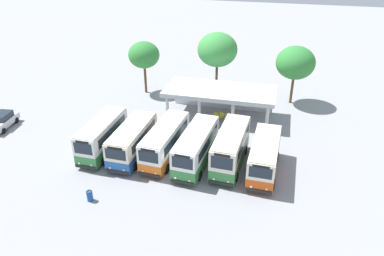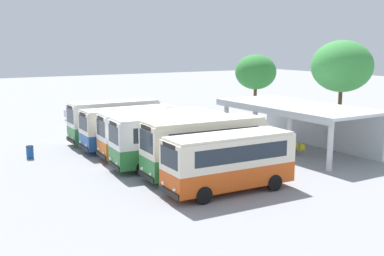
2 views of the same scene
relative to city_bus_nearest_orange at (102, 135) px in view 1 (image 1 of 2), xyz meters
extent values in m
plane|color=#939399|center=(7.79, -1.99, -1.83)|extent=(180.00, 180.00, 0.00)
cylinder|color=black|center=(0.98, -2.20, -1.38)|extent=(0.24, 0.90, 0.90)
cylinder|color=black|center=(-1.05, -2.17, -1.38)|extent=(0.24, 0.90, 0.90)
cylinder|color=black|center=(1.05, 2.20, -1.38)|extent=(0.24, 0.90, 0.90)
cylinder|color=black|center=(-0.98, 2.23, -1.38)|extent=(0.24, 0.90, 0.90)
cube|color=#337F3D|center=(0.00, 0.01, -0.88)|extent=(2.24, 7.13, 1.14)
cube|color=silver|center=(0.00, 0.01, 0.53)|extent=(2.24, 7.13, 1.68)
cube|color=silver|center=(0.00, 0.01, 1.43)|extent=(2.18, 6.91, 0.12)
cube|color=black|center=(-0.06, -3.56, -1.31)|extent=(2.02, 0.13, 0.28)
cube|color=#1E2833|center=(-0.06, -3.52, 0.58)|extent=(1.74, 0.08, 1.09)
cube|color=black|center=(-0.06, -3.52, 1.25)|extent=(1.28, 0.07, 0.24)
cube|color=#1E2833|center=(1.05, 0.10, 0.58)|extent=(0.14, 5.67, 0.92)
cube|color=#1E2833|center=(-1.05, 0.13, 0.58)|extent=(0.14, 5.67, 0.92)
sphere|color=#EAEACC|center=(0.53, -3.56, -1.00)|extent=(0.20, 0.20, 0.20)
sphere|color=#EAEACC|center=(-0.64, -3.54, -1.00)|extent=(0.20, 0.20, 0.20)
cylinder|color=black|center=(4.13, -2.22, -1.38)|extent=(0.24, 0.90, 0.90)
cylinder|color=black|center=(1.90, -2.17, -1.38)|extent=(0.24, 0.90, 0.90)
cylinder|color=black|center=(4.23, 2.20, -1.38)|extent=(0.24, 0.90, 0.90)
cylinder|color=black|center=(2.01, 2.25, -1.38)|extent=(0.24, 0.90, 0.90)
cube|color=#23569E|center=(3.07, 0.01, -0.91)|extent=(2.49, 7.19, 1.08)
cube|color=beige|center=(3.07, 0.01, 0.41)|extent=(2.49, 7.19, 1.55)
cube|color=beige|center=(3.07, 0.01, 1.24)|extent=(2.41, 6.97, 0.12)
cube|color=black|center=(2.98, -3.58, -1.31)|extent=(2.21, 0.15, 0.28)
cube|color=#1E2833|center=(2.98, -3.54, 0.46)|extent=(1.91, 0.09, 1.00)
cube|color=black|center=(2.98, -3.54, 1.06)|extent=(1.39, 0.08, 0.24)
cube|color=#1E2833|center=(4.22, 0.09, 0.46)|extent=(0.17, 5.71, 0.85)
cube|color=#1E2833|center=(1.92, 0.14, 0.46)|extent=(0.17, 5.71, 0.85)
sphere|color=#EAEACC|center=(3.62, -3.59, -1.00)|extent=(0.20, 0.20, 0.20)
sphere|color=#EAEACC|center=(2.34, -3.56, -1.00)|extent=(0.20, 0.20, 0.20)
cylinder|color=black|center=(7.01, -1.92, -1.38)|extent=(0.28, 0.91, 0.90)
cylinder|color=black|center=(4.92, -1.78, -1.38)|extent=(0.28, 0.91, 0.90)
cylinder|color=black|center=(7.34, 2.84, -1.38)|extent=(0.28, 0.91, 0.90)
cylinder|color=black|center=(5.26, 2.99, -1.38)|extent=(0.28, 0.91, 0.90)
cube|color=orange|center=(6.13, 0.53, -0.90)|extent=(2.72, 7.83, 1.09)
cube|color=white|center=(6.13, 0.53, 0.46)|extent=(2.72, 7.83, 1.63)
cube|color=white|center=(6.13, 0.53, 1.33)|extent=(2.64, 7.60, 0.12)
cube|color=black|center=(5.86, -3.34, -1.31)|extent=(2.08, 0.24, 0.28)
cube|color=#1E2833|center=(5.87, -3.29, 0.51)|extent=(1.79, 0.17, 1.06)
cube|color=black|center=(5.87, -3.29, 1.15)|extent=(1.31, 0.14, 0.24)
cube|color=#1E2833|center=(7.22, 0.56, 0.51)|extent=(0.47, 6.15, 0.90)
cube|color=#1E2833|center=(5.06, 0.71, 0.51)|extent=(0.47, 6.15, 0.90)
sphere|color=#EAEACC|center=(6.47, -3.37, -1.00)|extent=(0.20, 0.20, 0.20)
sphere|color=#EAEACC|center=(5.26, -3.29, -1.00)|extent=(0.20, 0.20, 0.20)
cylinder|color=black|center=(10.09, -2.30, -1.38)|extent=(0.28, 0.91, 0.90)
cylinder|color=black|center=(7.97, -2.15, -1.38)|extent=(0.28, 0.91, 0.90)
cylinder|color=black|center=(10.43, 2.38, -1.38)|extent=(0.28, 0.91, 0.90)
cylinder|color=black|center=(8.31, 2.53, -1.38)|extent=(0.28, 0.91, 0.90)
cube|color=#337F3D|center=(9.20, 0.12, -0.85)|extent=(2.76, 7.71, 1.19)
cube|color=white|center=(9.20, 0.12, 0.57)|extent=(2.76, 7.71, 1.65)
cube|color=white|center=(9.20, 0.12, 1.45)|extent=(2.68, 7.48, 0.12)
cube|color=black|center=(8.92, -3.69, -1.31)|extent=(2.11, 0.25, 0.28)
cube|color=#1E2833|center=(8.93, -3.64, 0.62)|extent=(1.82, 0.18, 1.07)
cube|color=black|center=(8.93, -3.64, 1.27)|extent=(1.33, 0.15, 0.24)
cube|color=#1E2833|center=(10.30, 0.14, 0.62)|extent=(0.48, 6.04, 0.91)
cube|color=#1E2833|center=(8.11, 0.29, 0.62)|extent=(0.48, 6.04, 0.91)
sphere|color=#EAEACC|center=(9.53, -3.72, -1.00)|extent=(0.20, 0.20, 0.20)
sphere|color=#EAEACC|center=(8.31, -3.63, -1.00)|extent=(0.20, 0.20, 0.20)
cylinder|color=black|center=(13.21, -1.68, -1.38)|extent=(0.27, 0.91, 0.90)
cylinder|color=black|center=(11.07, -1.56, -1.38)|extent=(0.27, 0.91, 0.90)
cylinder|color=black|center=(13.46, 2.85, -1.38)|extent=(0.27, 0.91, 0.90)
cylinder|color=black|center=(11.32, 2.97, -1.38)|extent=(0.27, 0.91, 0.90)
cube|color=#337F3D|center=(12.27, 0.65, -0.86)|extent=(2.63, 7.43, 1.19)
cube|color=beige|center=(12.27, 0.65, 0.64)|extent=(2.63, 7.43, 1.80)
cube|color=beige|center=(12.27, 0.65, 1.60)|extent=(2.55, 7.21, 0.12)
cube|color=black|center=(12.07, -3.04, -1.31)|extent=(2.13, 0.21, 0.28)
cube|color=#1E2833|center=(12.07, -2.99, 0.69)|extent=(1.84, 0.15, 1.17)
cube|color=black|center=(12.07, -2.99, 1.42)|extent=(1.35, 0.12, 0.24)
cube|color=#1E2833|center=(13.38, 0.69, 0.69)|extent=(0.35, 5.85, 0.99)
cube|color=#1E2833|center=(11.16, 0.80, 0.69)|extent=(0.35, 5.85, 0.99)
sphere|color=#EAEACC|center=(12.68, -3.06, -1.00)|extent=(0.20, 0.20, 0.20)
sphere|color=#EAEACC|center=(11.45, -3.00, -1.00)|extent=(0.20, 0.20, 0.20)
cylinder|color=black|center=(16.34, -1.99, -1.38)|extent=(0.25, 0.91, 0.90)
cylinder|color=black|center=(14.19, -1.92, -1.38)|extent=(0.25, 0.91, 0.90)
cylinder|color=black|center=(16.48, 2.41, -1.38)|extent=(0.25, 0.91, 0.90)
cylinder|color=black|center=(14.32, 2.48, -1.38)|extent=(0.25, 0.91, 0.90)
cube|color=#D14C14|center=(15.33, 0.24, -0.90)|extent=(2.47, 7.16, 1.09)
cube|color=beige|center=(15.33, 0.24, 0.41)|extent=(2.47, 7.16, 1.53)
cube|color=beige|center=(15.33, 0.24, 1.23)|extent=(2.40, 6.95, 0.12)
cube|color=black|center=(15.22, -3.33, -1.31)|extent=(2.15, 0.17, 0.28)
cube|color=#1E2833|center=(15.22, -3.29, 0.46)|extent=(1.85, 0.11, 0.99)
cube|color=black|center=(15.22, -3.29, 1.05)|extent=(1.35, 0.09, 0.24)
cube|color=#1E2833|center=(16.45, 0.31, 0.46)|extent=(0.21, 5.68, 0.84)
cube|color=#1E2833|center=(14.22, 0.38, 0.46)|extent=(0.21, 5.68, 0.84)
sphere|color=#EAEACC|center=(15.84, -3.34, -1.00)|extent=(0.20, 0.20, 0.20)
sphere|color=#EAEACC|center=(14.60, -3.30, -1.00)|extent=(0.20, 0.20, 0.20)
cylinder|color=black|center=(-12.04, 0.82, -1.51)|extent=(0.24, 0.65, 0.64)
cylinder|color=black|center=(-12.28, 3.29, -1.51)|extent=(0.24, 0.65, 0.64)
cylinder|color=black|center=(-13.93, 3.13, -1.51)|extent=(0.24, 0.65, 0.64)
cube|color=silver|center=(-12.98, 1.97, -1.16)|extent=(2.13, 4.15, 0.70)
cube|color=#1E2833|center=(-13.00, 2.17, -0.51)|extent=(1.69, 2.21, 0.60)
cylinder|color=silver|center=(3.96, 8.10, -0.23)|extent=(0.36, 0.36, 3.20)
cylinder|color=silver|center=(7.66, 8.10, -0.23)|extent=(0.36, 0.36, 3.20)
cylinder|color=silver|center=(11.36, 8.10, -0.23)|extent=(0.36, 0.36, 3.20)
cylinder|color=silver|center=(15.05, 8.10, -0.23)|extent=(0.36, 0.36, 3.20)
cube|color=silver|center=(9.51, 12.78, -0.23)|extent=(11.89, 0.20, 3.20)
cube|color=silver|center=(9.51, 10.34, 1.47)|extent=(12.39, 5.58, 0.20)
cube|color=silver|center=(9.51, 7.60, 1.23)|extent=(12.39, 0.10, 0.28)
cylinder|color=slate|center=(9.48, 9.23, -1.61)|extent=(0.03, 0.03, 0.44)
cylinder|color=slate|center=(9.12, 9.24, -1.61)|extent=(0.03, 0.03, 0.44)
cylinder|color=slate|center=(9.49, 9.58, -1.61)|extent=(0.03, 0.03, 0.44)
cylinder|color=slate|center=(9.14, 9.60, -1.61)|extent=(0.03, 0.03, 0.44)
cube|color=yellow|center=(9.31, 9.41, -1.37)|extent=(0.46, 0.46, 0.04)
cube|color=yellow|center=(9.32, 9.61, -1.17)|extent=(0.44, 0.06, 0.40)
cylinder|color=slate|center=(10.11, 9.24, -1.61)|extent=(0.03, 0.03, 0.44)
cylinder|color=slate|center=(9.76, 9.25, -1.61)|extent=(0.03, 0.03, 0.44)
cylinder|color=slate|center=(10.13, 9.59, -1.61)|extent=(0.03, 0.03, 0.44)
cylinder|color=slate|center=(9.78, 9.61, -1.61)|extent=(0.03, 0.03, 0.44)
cube|color=yellow|center=(9.95, 9.42, -1.37)|extent=(0.46, 0.46, 0.04)
cube|color=yellow|center=(9.95, 9.62, -1.17)|extent=(0.44, 0.06, 0.40)
cylinder|color=slate|center=(10.75, 9.16, -1.61)|extent=(0.03, 0.03, 0.44)
cylinder|color=slate|center=(10.40, 9.17, -1.61)|extent=(0.03, 0.03, 0.44)
cylinder|color=slate|center=(10.77, 9.51, -1.61)|extent=(0.03, 0.03, 0.44)
cylinder|color=slate|center=(10.42, 9.53, -1.61)|extent=(0.03, 0.03, 0.44)
cube|color=yellow|center=(10.58, 9.34, -1.37)|extent=(0.46, 0.46, 0.04)
cube|color=yellow|center=(10.59, 9.54, -1.17)|extent=(0.44, 0.06, 0.40)
cylinder|color=slate|center=(11.39, 9.16, -1.61)|extent=(0.03, 0.03, 0.44)
cylinder|color=slate|center=(11.04, 9.18, -1.61)|extent=(0.03, 0.03, 0.44)
cylinder|color=slate|center=(11.41, 9.51, -1.61)|extent=(0.03, 0.03, 0.44)
cylinder|color=slate|center=(11.05, 9.53, -1.61)|extent=(0.03, 0.03, 0.44)
cube|color=yellow|center=(11.22, 9.34, -1.37)|extent=(0.46, 0.46, 0.04)
cube|color=yellow|center=(11.23, 9.54, -1.17)|extent=(0.44, 0.06, 0.40)
cylinder|color=brown|center=(7.95, 16.80, 0.22)|extent=(0.32, 0.32, 4.11)
ellipsoid|color=green|center=(7.95, 16.80, 4.15)|extent=(5.00, 5.00, 4.25)
cylinder|color=brown|center=(17.50, 16.33, -0.10)|extent=(0.32, 0.32, 3.45)
ellipsoid|color=#338438|center=(17.50, 16.33, 3.36)|extent=(4.65, 4.65, 3.95)
cylinder|color=brown|center=(-1.22, 15.18, -0.02)|extent=(0.32, 0.32, 3.63)
ellipsoid|color=#338438|center=(-1.22, 15.18, 3.29)|extent=(3.97, 3.97, 3.37)
cylinder|color=#19478C|center=(2.18, -7.09, -1.41)|extent=(0.48, 0.48, 0.85)
torus|color=black|center=(2.18, -7.09, -0.96)|extent=(0.49, 0.49, 0.06)
camera|label=1|loc=(15.77, -28.01, 17.46)|focal=34.80mm
camera|label=2|loc=(35.21, -14.08, 5.91)|focal=44.58mm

